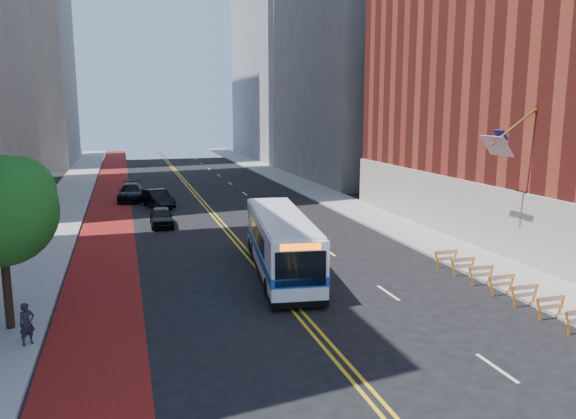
% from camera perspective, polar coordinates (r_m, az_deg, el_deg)
% --- Properties ---
extents(ground, '(160.00, 160.00, 0.00)m').
position_cam_1_polar(ground, '(19.99, 5.31, -15.03)').
color(ground, black).
rests_on(ground, ground).
extents(sidewalk_left, '(4.00, 140.00, 0.15)m').
position_cam_1_polar(sidewalk_left, '(47.80, -22.38, -0.67)').
color(sidewalk_left, gray).
rests_on(sidewalk_left, ground).
extents(sidewalk_right, '(4.00, 140.00, 0.15)m').
position_cam_1_polar(sidewalk_right, '(51.09, 5.42, 0.73)').
color(sidewalk_right, gray).
rests_on(sidewalk_right, ground).
extents(bus_lane_paint, '(3.60, 140.00, 0.01)m').
position_cam_1_polar(bus_lane_paint, '(47.54, -17.70, -0.52)').
color(bus_lane_paint, maroon).
rests_on(bus_lane_paint, ground).
extents(center_line_inner, '(0.14, 140.00, 0.01)m').
position_cam_1_polar(center_line_inner, '(47.98, -8.22, -0.04)').
color(center_line_inner, gold).
rests_on(center_line_inner, ground).
extents(center_line_outer, '(0.14, 140.00, 0.01)m').
position_cam_1_polar(center_line_outer, '(48.03, -7.79, -0.02)').
color(center_line_outer, gold).
rests_on(center_line_outer, ground).
extents(lane_dashes, '(0.14, 98.20, 0.01)m').
position_cam_1_polar(lane_dashes, '(56.61, -4.40, 1.62)').
color(lane_dashes, silver).
rests_on(lane_dashes, ground).
extents(midrise_right_near, '(18.00, 26.00, 40.00)m').
position_cam_1_polar(midrise_right_near, '(72.19, 8.69, 19.34)').
color(midrise_right_near, slate).
rests_on(midrise_right_near, ground).
extents(construction_barriers, '(1.42, 10.91, 1.00)m').
position_cam_1_polar(construction_barriers, '(27.16, 21.85, -7.29)').
color(construction_barriers, orange).
rests_on(construction_barriers, ground).
extents(street_tree, '(4.20, 4.20, 6.70)m').
position_cam_1_polar(street_tree, '(23.50, -27.10, 0.29)').
color(street_tree, black).
rests_on(street_tree, sidewalk_left).
extents(transit_bus, '(3.96, 11.66, 3.14)m').
position_cam_1_polar(transit_bus, '(29.16, -0.76, -3.37)').
color(transit_bus, white).
rests_on(transit_bus, ground).
extents(car_a, '(1.69, 4.09, 1.39)m').
position_cam_1_polar(car_a, '(41.92, -12.72, -0.73)').
color(car_a, black).
rests_on(car_a, ground).
extents(car_b, '(2.77, 4.90, 1.53)m').
position_cam_1_polar(car_b, '(49.91, -13.08, 1.08)').
color(car_b, black).
rests_on(car_b, ground).
extents(car_c, '(2.68, 5.54, 1.55)m').
position_cam_1_polar(car_c, '(54.28, -15.66, 1.71)').
color(car_c, black).
rests_on(car_c, ground).
extents(pedestrian, '(0.67, 0.62, 1.54)m').
position_cam_1_polar(pedestrian, '(22.50, -25.01, -10.49)').
color(pedestrian, black).
rests_on(pedestrian, sidewalk_left).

